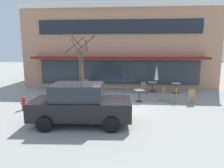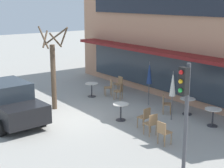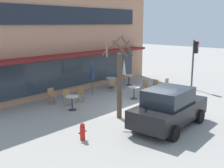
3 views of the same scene
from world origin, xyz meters
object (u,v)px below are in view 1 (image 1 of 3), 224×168
at_px(cafe_table_streetside, 176,86).
at_px(cafe_chair_2, 174,94).
at_px(cafe_chair_3, 144,87).
at_px(cafe_chair_6, 101,87).
at_px(patio_umbrella_green_folded, 157,72).
at_px(cafe_chair_1, 161,93).
at_px(cafe_chair_0, 88,87).
at_px(fire_hydrant, 24,103).
at_px(street_tree, 81,74).
at_px(cafe_table_near_wall, 80,89).
at_px(cafe_table_by_tree, 152,85).
at_px(parked_sedan, 80,104).
at_px(cafe_table_mid_patio, 139,93).
at_px(cafe_chair_4, 86,84).
at_px(patio_umbrella_cream_folded, 124,71).
at_px(cafe_chair_5, 191,95).

height_order(cafe_table_streetside, cafe_chair_2, cafe_chair_2).
xyz_separation_m(cafe_chair_3, cafe_chair_6, (-3.10, -0.29, 0.00)).
bearing_deg(cafe_chair_2, cafe_chair_3, 124.12).
bearing_deg(patio_umbrella_green_folded, cafe_chair_6, 178.41).
bearing_deg(cafe_chair_6, cafe_chair_1, -23.80).
relative_size(cafe_chair_0, fire_hydrant, 1.26).
distance_m(cafe_chair_6, fire_hydrant, 5.53).
bearing_deg(cafe_table_streetside, street_tree, -145.58).
height_order(cafe_table_streetside, cafe_chair_6, cafe_chair_6).
bearing_deg(cafe_table_near_wall, cafe_chair_2, -11.12).
distance_m(cafe_table_by_tree, parked_sedan, 8.00).
distance_m(cafe_table_mid_patio, cafe_chair_4, 4.87).
bearing_deg(cafe_table_by_tree, cafe_table_near_wall, -159.72).
relative_size(patio_umbrella_cream_folded, street_tree, 0.55).
relative_size(cafe_table_near_wall, patio_umbrella_cream_folded, 0.35).
relative_size(cafe_chair_4, cafe_chair_6, 1.00).
bearing_deg(cafe_chair_3, cafe_chair_0, -176.53).
height_order(cafe_chair_0, cafe_chair_4, same).
height_order(patio_umbrella_green_folded, parked_sedan, patio_umbrella_green_folded).
xyz_separation_m(cafe_table_near_wall, cafe_chair_5, (6.97, -1.45, 0.01)).
xyz_separation_m(cafe_table_streetside, street_tree, (-6.10, -4.18, 1.38)).
xyz_separation_m(cafe_chair_0, cafe_chair_4, (-0.34, 0.93, 0.00)).
xyz_separation_m(patio_umbrella_cream_folded, cafe_chair_6, (-1.60, -0.63, -1.10)).
height_order(cafe_chair_0, cafe_chair_3, same).
height_order(cafe_chair_3, fire_hydrant, cafe_chair_3).
bearing_deg(cafe_chair_1, cafe_chair_3, 113.16).
bearing_deg(cafe_table_mid_patio, fire_hydrant, -160.50).
distance_m(cafe_table_near_wall, fire_hydrant, 4.00).
bearing_deg(patio_umbrella_cream_folded, cafe_table_mid_patio, -68.58).
bearing_deg(cafe_table_mid_patio, cafe_chair_6, 143.30).
bearing_deg(cafe_chair_5, patio_umbrella_green_folded, 127.84).
bearing_deg(parked_sedan, cafe_chair_6, 88.65).
bearing_deg(cafe_chair_6, cafe_chair_3, 5.34).
height_order(cafe_table_near_wall, cafe_table_by_tree, same).
relative_size(cafe_chair_3, cafe_chair_5, 1.00).
bearing_deg(patio_umbrella_green_folded, cafe_table_near_wall, -171.74).
relative_size(cafe_chair_5, street_tree, 0.22).
distance_m(patio_umbrella_green_folded, cafe_chair_1, 1.98).
xyz_separation_m(cafe_table_streetside, cafe_table_by_tree, (-1.68, 0.33, 0.00)).
relative_size(patio_umbrella_green_folded, cafe_chair_4, 2.47).
distance_m(cafe_table_mid_patio, patio_umbrella_green_folded, 2.50).
xyz_separation_m(cafe_chair_1, fire_hydrant, (-7.62, -2.40, -0.17)).
xyz_separation_m(cafe_table_by_tree, cafe_table_mid_patio, (-1.18, -2.97, 0.00)).
bearing_deg(cafe_chair_4, cafe_table_streetside, -2.29).
relative_size(cafe_table_by_tree, cafe_chair_3, 0.85).
relative_size(patio_umbrella_green_folded, street_tree, 0.55).
height_order(cafe_chair_3, cafe_chair_6, same).
height_order(cafe_chair_1, cafe_chair_6, same).
height_order(cafe_chair_6, street_tree, street_tree).
height_order(cafe_table_near_wall, cafe_chair_5, cafe_chair_5).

